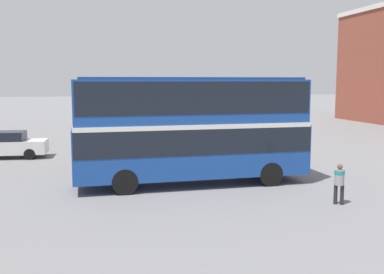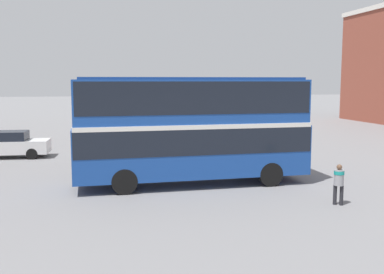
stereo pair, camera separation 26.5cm
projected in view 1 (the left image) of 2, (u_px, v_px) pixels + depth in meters
name	position (u px, v px, depth m)	size (l,w,h in m)	color
ground_plane	(219.00, 182.00, 20.73)	(240.00, 240.00, 0.00)	slate
double_decker_bus	(192.00, 124.00, 19.82)	(10.34, 2.56, 4.78)	#194293
pedestrian_foreground	(339.00, 180.00, 16.81)	(0.53, 0.53, 1.54)	#232328
parked_car_kerb_near	(200.00, 139.00, 29.69)	(4.34, 2.26, 1.52)	maroon
parked_car_kerb_far	(7.00, 145.00, 26.96)	(4.66, 2.11, 1.61)	silver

